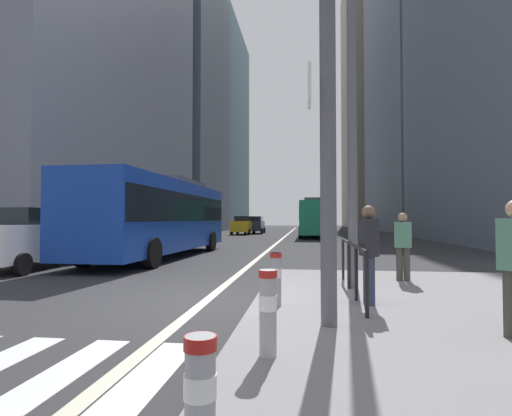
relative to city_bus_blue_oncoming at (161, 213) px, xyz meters
name	(u,v)px	position (x,y,z in m)	size (l,w,h in m)	color
ground_plane	(278,242)	(4.09, 11.63, -1.84)	(160.00, 160.00, 0.00)	#303033
lane_centre_line	(286,236)	(4.09, 21.63, -1.83)	(0.20, 80.00, 0.01)	beige
office_tower_left_mid	(169,106)	(-11.91, 33.72, 14.83)	(13.08, 16.43, 33.33)	slate
office_tower_left_far	(214,128)	(-11.91, 58.88, 17.87)	(10.30, 25.80, 39.41)	slate
office_tower_right_mid	(417,41)	(21.09, 38.89, 23.99)	(10.40, 25.38, 51.65)	slate
office_tower_right_far	(378,99)	(21.09, 67.38, 24.96)	(13.03, 23.95, 53.58)	gray
city_bus_blue_oncoming	(161,213)	(0.00, 0.00, 0.00)	(2.92, 11.10, 3.40)	#14389E
sedan_white_oncoming	(28,238)	(-2.84, -4.13, -0.85)	(2.16, 4.36, 1.94)	silver
city_bus_red_receding	(315,217)	(6.81, 20.22, 0.00)	(2.79, 11.36, 3.40)	#198456
car_oncoming_mid	(255,225)	(0.32, 28.00, -0.84)	(2.10, 4.60, 1.94)	#232838
car_receding_near	(310,223)	(6.63, 44.00, -0.84)	(2.13, 4.61, 1.94)	#B2A899
car_receding_far	(325,224)	(8.34, 31.90, -0.85)	(2.10, 4.24, 1.94)	silver
car_oncoming_far	(243,225)	(-0.58, 25.12, -0.85)	(2.17, 4.40, 1.94)	gold
traffic_signal_gantry	(169,43)	(4.05, -10.22, 2.30)	(6.71, 0.65, 6.00)	#515156
street_lamp_post	(352,45)	(6.99, -7.24, 3.45)	(5.50, 0.32, 8.00)	#56565B
bollard_front	(200,394)	(5.40, -13.37, -1.26)	(0.20, 0.20, 0.76)	#99999E
bollard_left	(268,308)	(5.61, -11.50, -1.19)	(0.20, 0.20, 0.90)	#99999E
bollard_right	(276,276)	(5.51, -9.09, -1.20)	(0.20, 0.20, 0.88)	#99999E
pedestrian_railing	(352,257)	(6.89, -7.92, -0.98)	(0.06, 3.70, 0.98)	black
pedestrian_walking	(369,249)	(7.06, -8.80, -0.76)	(0.29, 0.41, 1.67)	#2D334C
pedestrian_far	(403,243)	(8.26, -6.09, -0.81)	(0.42, 0.31, 1.58)	#423D38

